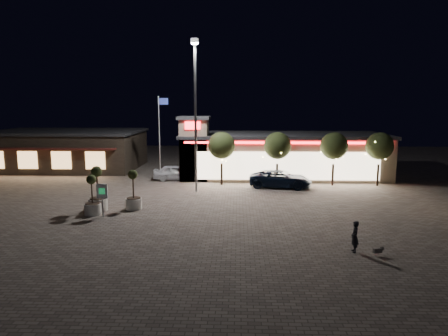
{
  "coord_description": "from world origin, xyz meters",
  "views": [
    {
      "loc": [
        5.5,
        -24.59,
        7.23
      ],
      "look_at": [
        4.4,
        6.0,
        2.33
      ],
      "focal_mm": 32.0,
      "sensor_mm": 36.0,
      "label": 1
    }
  ],
  "objects_px": {
    "valet_sign": "(102,194)",
    "pedestrian": "(355,237)",
    "planter_left": "(98,197)",
    "white_sedan": "(176,172)",
    "pickup_truck": "(281,179)",
    "planter_mid": "(92,202)"
  },
  "relations": [
    {
      "from": "planter_left",
      "to": "white_sedan",
      "type": "bearing_deg",
      "value": 72.38
    },
    {
      "from": "planter_mid",
      "to": "valet_sign",
      "type": "height_order",
      "value": "planter_mid"
    },
    {
      "from": "pickup_truck",
      "to": "planter_left",
      "type": "bearing_deg",
      "value": 132.23
    },
    {
      "from": "pedestrian",
      "to": "white_sedan",
      "type": "bearing_deg",
      "value": -148.4
    },
    {
      "from": "pickup_truck",
      "to": "white_sedan",
      "type": "xyz_separation_m",
      "value": [
        -9.73,
        3.09,
        -0.02
      ]
    },
    {
      "from": "pedestrian",
      "to": "planter_left",
      "type": "height_order",
      "value": "planter_left"
    },
    {
      "from": "white_sedan",
      "to": "valet_sign",
      "type": "bearing_deg",
      "value": 164.25
    },
    {
      "from": "white_sedan",
      "to": "valet_sign",
      "type": "xyz_separation_m",
      "value": [
        -2.75,
        -12.87,
        0.79
      ]
    },
    {
      "from": "pedestrian",
      "to": "valet_sign",
      "type": "xyz_separation_m",
      "value": [
        -14.51,
        5.73,
        0.73
      ]
    },
    {
      "from": "pickup_truck",
      "to": "planter_left",
      "type": "xyz_separation_m",
      "value": [
        -13.33,
        -8.26,
        0.2
      ]
    },
    {
      "from": "pickup_truck",
      "to": "white_sedan",
      "type": "bearing_deg",
      "value": 82.85
    },
    {
      "from": "valet_sign",
      "to": "planter_mid",
      "type": "bearing_deg",
      "value": 148.09
    },
    {
      "from": "pedestrian",
      "to": "planter_mid",
      "type": "height_order",
      "value": "planter_mid"
    },
    {
      "from": "pickup_truck",
      "to": "valet_sign",
      "type": "bearing_deg",
      "value": 138.56
    },
    {
      "from": "planter_left",
      "to": "valet_sign",
      "type": "distance_m",
      "value": 1.84
    },
    {
      "from": "pickup_truck",
      "to": "pedestrian",
      "type": "xyz_separation_m",
      "value": [
        2.03,
        -15.52,
        0.04
      ]
    },
    {
      "from": "white_sedan",
      "to": "valet_sign",
      "type": "height_order",
      "value": "valet_sign"
    },
    {
      "from": "pedestrian",
      "to": "valet_sign",
      "type": "bearing_deg",
      "value": -112.25
    },
    {
      "from": "pickup_truck",
      "to": "pedestrian",
      "type": "relative_size",
      "value": 3.44
    },
    {
      "from": "valet_sign",
      "to": "pedestrian",
      "type": "bearing_deg",
      "value": -21.55
    },
    {
      "from": "planter_mid",
      "to": "pickup_truck",
      "type": "bearing_deg",
      "value": 34.72
    },
    {
      "from": "pickup_truck",
      "to": "valet_sign",
      "type": "xyz_separation_m",
      "value": [
        -12.48,
        -9.79,
        0.77
      ]
    }
  ]
}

